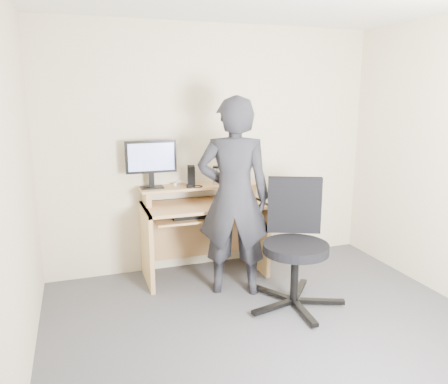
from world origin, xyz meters
TOP-DOWN VIEW (x-y plane):
  - ground at (0.00, 0.00)m, footprint 3.50×3.50m
  - back_wall at (0.00, 1.75)m, footprint 3.50×0.02m
  - desk at (-0.20, 1.53)m, footprint 1.20×0.60m
  - monitor at (-0.68, 1.60)m, footprint 0.49×0.14m
  - external_drive at (-0.29, 1.59)m, footprint 0.09×0.14m
  - travel_mug at (-0.03, 1.58)m, footprint 0.08×0.08m
  - smartphone at (0.05, 1.56)m, footprint 0.11×0.14m
  - charger at (-0.33, 1.50)m, footprint 0.05×0.05m
  - headphones at (-0.37, 1.65)m, footprint 0.18×0.18m
  - keyboard at (-0.31, 1.36)m, footprint 0.46×0.19m
  - mouse at (0.17, 1.35)m, footprint 0.11×0.09m
  - office_chair at (0.39, 0.63)m, footprint 0.85×0.83m
  - person at (-0.05, 1.00)m, footprint 0.77×0.63m

SIDE VIEW (x-z plane):
  - ground at x=0.00m, z-range 0.00..0.00m
  - desk at x=-0.20m, z-range 0.09..1.00m
  - office_chair at x=0.39m, z-range 0.05..1.12m
  - keyboard at x=-0.31m, z-range 0.65..0.68m
  - mouse at x=0.17m, z-range 0.75..0.79m
  - person at x=-0.05m, z-range 0.00..1.80m
  - smartphone at x=0.05m, z-range 0.91..0.92m
  - headphones at x=-0.37m, z-range 0.89..0.95m
  - charger at x=-0.33m, z-range 0.91..0.94m
  - travel_mug at x=-0.03m, z-range 0.91..1.08m
  - external_drive at x=-0.29m, z-range 0.91..1.11m
  - monitor at x=-0.68m, z-range 0.96..1.42m
  - back_wall at x=0.00m, z-range 0.00..2.50m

